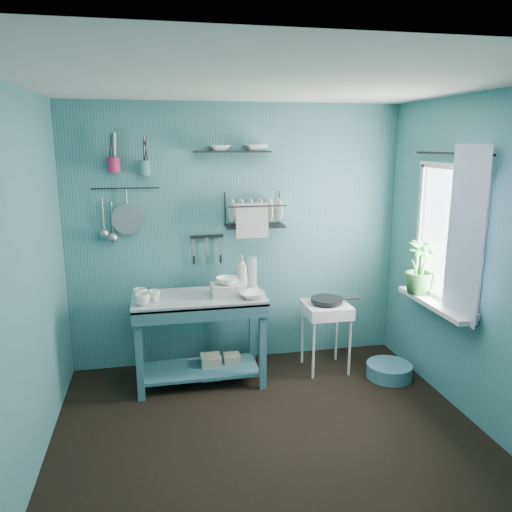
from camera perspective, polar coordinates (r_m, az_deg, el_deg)
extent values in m
plane|color=black|center=(3.90, 1.88, -20.38)|extent=(3.20, 3.20, 0.00)
plane|color=silver|center=(3.28, 2.22, 19.21)|extent=(3.20, 3.20, 0.00)
plane|color=#397476|center=(4.81, -2.12, 2.24)|extent=(3.20, 0.00, 3.20)
plane|color=#397476|center=(2.04, 12.15, -13.23)|extent=(3.20, 0.00, 3.20)
plane|color=#397476|center=(3.40, -25.30, -3.55)|extent=(0.00, 3.00, 3.00)
plane|color=#397476|center=(4.05, 24.62, -0.97)|extent=(0.00, 3.00, 3.00)
cube|color=#35666F|center=(4.57, -6.43, -9.44)|extent=(1.23, 0.74, 0.82)
imported|color=white|center=(4.25, -12.86, -4.87)|extent=(0.12, 0.12, 0.10)
imported|color=white|center=(4.35, -11.52, -4.44)|extent=(0.14, 0.14, 0.09)
imported|color=white|center=(4.41, -13.08, -4.25)|extent=(0.17, 0.17, 0.10)
cube|color=beige|center=(4.42, -3.32, -3.84)|extent=(0.28, 0.22, 0.10)
imported|color=white|center=(4.40, -3.34, -2.84)|extent=(0.20, 0.19, 0.06)
imported|color=beige|center=(4.63, -1.65, -1.78)|extent=(0.12, 0.12, 0.30)
cylinder|color=#9FA8B2|center=(4.67, -0.48, -1.77)|extent=(0.09, 0.09, 0.28)
imported|color=white|center=(4.34, -0.45, -4.48)|extent=(0.22, 0.22, 0.05)
cube|color=white|center=(4.86, 7.95, -9.11)|extent=(0.43, 0.43, 0.66)
cylinder|color=black|center=(4.74, 8.09, -4.99)|extent=(0.30, 0.30, 0.03)
cube|color=black|center=(4.74, -5.65, 2.22)|extent=(0.32, 0.04, 0.03)
cube|color=black|center=(4.67, -0.14, 5.28)|extent=(0.56, 0.27, 0.32)
cube|color=black|center=(4.62, -2.74, 11.83)|extent=(0.71, 0.21, 0.01)
imported|color=white|center=(4.61, -4.21, 11.42)|extent=(0.22, 0.22, 0.05)
imported|color=white|center=(4.66, -0.04, 11.55)|extent=(0.25, 0.25, 0.06)
cylinder|color=#B0204A|center=(4.61, -15.97, 9.98)|extent=(0.11, 0.11, 0.13)
cylinder|color=#397773|center=(4.60, -12.64, 9.79)|extent=(0.11, 0.11, 0.13)
cylinder|color=#9FA3A7|center=(4.68, -14.48, 4.11)|extent=(0.28, 0.03, 0.28)
cylinder|color=#9FA3A7|center=(4.70, -17.09, 4.56)|extent=(0.01, 0.01, 0.30)
cylinder|color=#9FA3A7|center=(4.69, -16.13, 4.11)|extent=(0.01, 0.01, 0.30)
cylinder|color=black|center=(4.66, -14.71, 7.50)|extent=(0.60, 0.01, 0.01)
plane|color=white|center=(4.38, 21.23, 2.30)|extent=(0.00, 1.10, 1.10)
cube|color=white|center=(4.47, 19.69, -5.18)|extent=(0.16, 0.95, 0.04)
plane|color=white|center=(4.09, 22.75, 2.18)|extent=(0.00, 1.35, 1.35)
cylinder|color=black|center=(4.29, 21.42, 10.84)|extent=(0.02, 1.05, 0.02)
imported|color=#28652E|center=(4.61, 18.22, -1.26)|extent=(0.34, 0.34, 0.47)
cube|color=gray|center=(4.74, -5.16, -12.48)|extent=(0.18, 0.18, 0.22)
cube|color=gray|center=(4.80, -2.77, -12.27)|extent=(0.15, 0.15, 0.20)
cylinder|color=teal|center=(4.91, 14.97, -12.54)|extent=(0.42, 0.42, 0.13)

